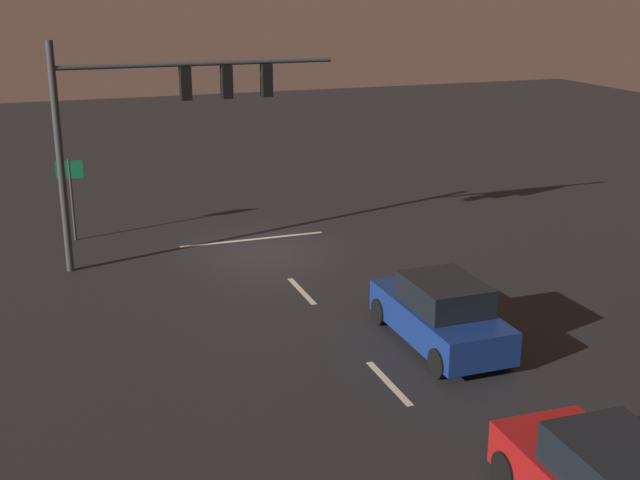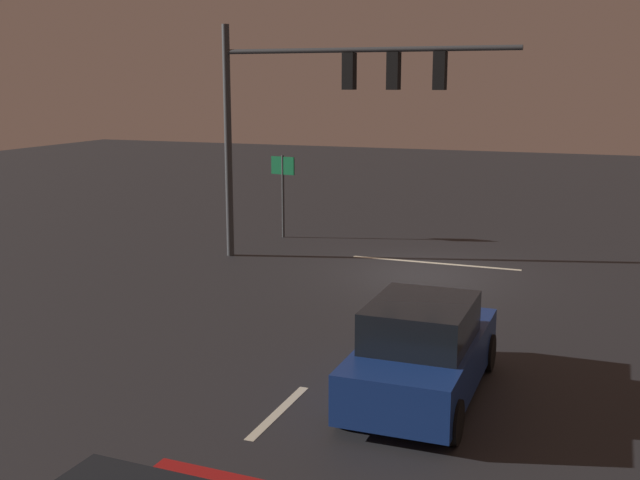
% 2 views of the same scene
% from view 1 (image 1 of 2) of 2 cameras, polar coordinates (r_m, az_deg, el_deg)
% --- Properties ---
extents(ground_plane, '(80.00, 80.00, 0.00)m').
position_cam_1_polar(ground_plane, '(27.08, -3.98, -0.71)').
color(ground_plane, '#232326').
extents(traffic_signal_assembly, '(8.56, 0.47, 6.87)m').
position_cam_1_polar(traffic_signal_assembly, '(25.44, -10.87, 9.09)').
color(traffic_signal_assembly, '#383A3D').
rests_on(traffic_signal_assembly, ground_plane).
extents(lane_dash_far, '(0.16, 2.20, 0.01)m').
position_cam_1_polar(lane_dash_far, '(23.47, -1.28, -3.55)').
color(lane_dash_far, beige).
rests_on(lane_dash_far, ground_plane).
extents(lane_dash_mid, '(0.16, 2.20, 0.01)m').
position_cam_1_polar(lane_dash_mid, '(18.37, 4.79, -9.83)').
color(lane_dash_mid, beige).
rests_on(lane_dash_mid, ground_plane).
extents(stop_bar, '(5.00, 0.16, 0.01)m').
position_cam_1_polar(stop_bar, '(28.25, -4.69, 0.05)').
color(stop_bar, beige).
rests_on(stop_bar, ground_plane).
extents(car_approaching, '(1.91, 4.37, 1.70)m').
position_cam_1_polar(car_approaching, '(20.03, 8.35, -5.07)').
color(car_approaching, navy).
rests_on(car_approaching, ground_plane).
extents(route_sign, '(0.90, 0.21, 2.81)m').
position_cam_1_polar(route_sign, '(28.80, -16.91, 3.85)').
color(route_sign, '#383A3D').
rests_on(route_sign, ground_plane).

